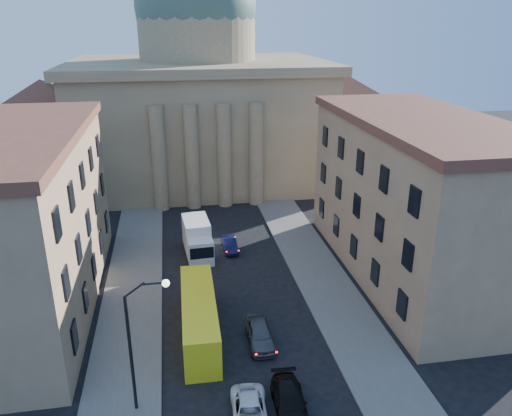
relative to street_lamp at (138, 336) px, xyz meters
The scene contains 12 objects.
sidewalk_left 11.38m from the street_lamp, 98.71° to the left, with size 5.00×60.00×0.15m, color #56544F.
sidewalk_right 19.14m from the street_lamp, 32.88° to the left, with size 5.00×60.00×0.15m, color #56544F.
church 48.43m from the street_lamp, 81.65° to the left, with size 68.02×28.76×36.60m.
building_left 17.36m from the street_lamp, 125.62° to the left, with size 11.60×26.60×14.70m.
building_right 27.84m from the street_lamp, 30.29° to the left, with size 11.60×26.60×14.70m.
street_lamp is the anchor object (origin of this frame).
car_left_mid 8.00m from the street_lamp, 18.84° to the right, with size 2.14×4.64×1.29m, color white.
car_right_mid 9.98m from the street_lamp, 10.96° to the right, with size 1.94×4.76×1.38m, color black.
car_right_far 10.71m from the street_lamp, 33.28° to the left, with size 1.82×4.53×1.54m, color #46464B.
car_right_distant 23.33m from the street_lamp, 69.96° to the left, with size 1.39×3.99×1.31m, color black.
city_bus 8.89m from the street_lamp, 61.85° to the left, with size 2.74×10.98×3.08m.
box_truck 21.93m from the street_lamp, 77.75° to the left, with size 2.87×6.40×3.43m.
Camera 1 is at (-4.42, -17.09, 22.50)m, focal length 35.00 mm.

